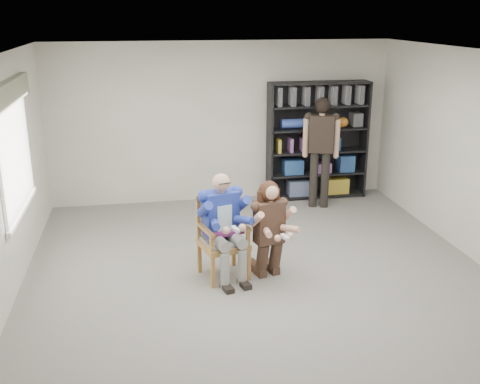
{
  "coord_description": "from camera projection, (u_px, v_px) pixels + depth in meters",
  "views": [
    {
      "loc": [
        -1.43,
        -6.16,
        3.28
      ],
      "look_at": [
        -0.2,
        0.6,
        1.05
      ],
      "focal_mm": 42.0,
      "sensor_mm": 36.0,
      "label": 1
    }
  ],
  "objects": [
    {
      "name": "armchair",
      "position": [
        223.0,
        238.0,
        7.11
      ],
      "size": [
        0.74,
        0.73,
        1.06
      ],
      "primitive_type": null,
      "rotation": [
        0.0,
        0.0,
        0.25
      ],
      "color": "brown",
      "rests_on": "floor"
    },
    {
      "name": "kneeling_woman",
      "position": [
        270.0,
        231.0,
        7.06
      ],
      "size": [
        0.73,
        0.95,
        1.26
      ],
      "primitive_type": null,
      "rotation": [
        0.0,
        0.0,
        0.25
      ],
      "color": "#3D281F",
      "rests_on": "floor"
    },
    {
      "name": "floor",
      "position": [
        264.0,
        285.0,
        7.02
      ],
      "size": [
        6.0,
        7.0,
        0.01
      ],
      "primitive_type": "cube",
      "color": "slate",
      "rests_on": "ground"
    },
    {
      "name": "seated_man",
      "position": [
        223.0,
        226.0,
        7.06
      ],
      "size": [
        0.78,
        0.95,
        1.38
      ],
      "primitive_type": null,
      "rotation": [
        0.0,
        0.0,
        0.25
      ],
      "color": "#15289A",
      "rests_on": "floor"
    },
    {
      "name": "standing_man",
      "position": [
        320.0,
        154.0,
        9.56
      ],
      "size": [
        0.66,
        0.49,
        1.9
      ],
      "primitive_type": null,
      "rotation": [
        0.0,
        0.0,
        -0.32
      ],
      "color": "black",
      "rests_on": "floor"
    },
    {
      "name": "room_shell",
      "position": [
        266.0,
        178.0,
        6.58
      ],
      "size": [
        6.0,
        7.0,
        2.8
      ],
      "primitive_type": null,
      "color": "beige",
      "rests_on": "ground"
    },
    {
      "name": "window_left",
      "position": [
        16.0,
        150.0,
        6.95
      ],
      "size": [
        0.16,
        2.0,
        1.75
      ],
      "primitive_type": null,
      "color": "white",
      "rests_on": "room_shell"
    },
    {
      "name": "bookshelf",
      "position": [
        317.0,
        141.0,
        10.05
      ],
      "size": [
        1.8,
        0.38,
        2.1
      ],
      "primitive_type": null,
      "color": "black",
      "rests_on": "floor"
    }
  ]
}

